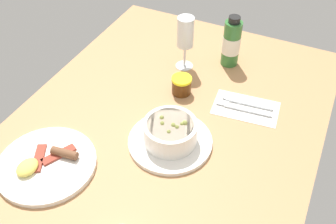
% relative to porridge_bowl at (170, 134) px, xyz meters
% --- Properties ---
extents(ground_plane, '(1.10, 0.84, 0.03)m').
position_rel_porridge_bowl_xyz_m(ground_plane, '(0.08, 0.05, -0.05)').
color(ground_plane, '#B27F51').
extents(porridge_bowl, '(0.23, 0.23, 0.08)m').
position_rel_porridge_bowl_xyz_m(porridge_bowl, '(0.00, 0.00, 0.00)').
color(porridge_bowl, white).
rests_on(porridge_bowl, ground_plane).
extents(cutlery_setting, '(0.13, 0.20, 0.01)m').
position_rel_porridge_bowl_xyz_m(cutlery_setting, '(0.22, -0.14, -0.03)').
color(cutlery_setting, white).
rests_on(cutlery_setting, ground_plane).
extents(wine_glass, '(0.06, 0.06, 0.18)m').
position_rel_porridge_bowl_xyz_m(wine_glass, '(0.33, 0.10, 0.09)').
color(wine_glass, white).
rests_on(wine_glass, ground_plane).
extents(jam_jar, '(0.06, 0.06, 0.06)m').
position_rel_porridge_bowl_xyz_m(jam_jar, '(0.21, 0.06, -0.01)').
color(jam_jar, '#4D290E').
rests_on(jam_jar, ground_plane).
extents(sauce_bottle_green, '(0.06, 0.06, 0.17)m').
position_rel_porridge_bowl_xyz_m(sauce_bottle_green, '(0.41, -0.02, 0.05)').
color(sauce_bottle_green, '#337233').
rests_on(sauce_bottle_green, ground_plane).
extents(breakfast_plate, '(0.25, 0.25, 0.04)m').
position_rel_porridge_bowl_xyz_m(breakfast_plate, '(-0.21, 0.25, -0.03)').
color(breakfast_plate, white).
rests_on(breakfast_plate, ground_plane).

